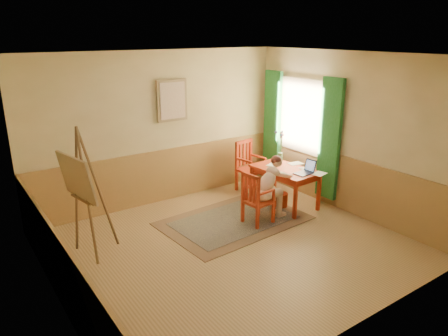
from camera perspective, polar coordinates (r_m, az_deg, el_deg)
room at (r=5.93m, az=1.05°, el=1.44°), size 5.04×4.54×2.84m
wainscot at (r=6.86m, az=-2.90°, el=-4.22°), size 5.00×4.50×1.00m
window at (r=8.29m, az=10.25°, el=5.57°), size 0.12×2.01×2.20m
wall_portrait at (r=7.79m, az=-7.05°, el=9.08°), size 0.60×0.05×0.76m
rug at (r=7.26m, az=1.37°, el=-7.13°), size 2.50×1.76×0.02m
table at (r=7.75m, az=8.27°, el=-0.70°), size 0.80×1.25×0.72m
chair_left at (r=7.00m, az=4.41°, el=-4.17°), size 0.46×0.44×0.91m
chair_back at (r=8.49m, az=3.44°, el=0.27°), size 0.51×0.53×1.02m
figure at (r=7.14m, az=6.28°, el=-2.38°), size 0.84×0.39×1.12m
laptop at (r=7.52m, az=11.04°, el=-0.35°), size 0.39×0.26×0.23m
papers at (r=7.81m, az=10.08°, el=0.08°), size 0.69×1.12×0.00m
vase at (r=8.13m, az=7.66°, el=2.85°), size 0.25×0.29×0.59m
wastebasket at (r=7.85m, az=7.74°, el=-4.31°), size 0.32×0.32×0.27m
easel at (r=6.07m, az=-19.01°, el=-1.84°), size 0.70×0.86×1.91m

